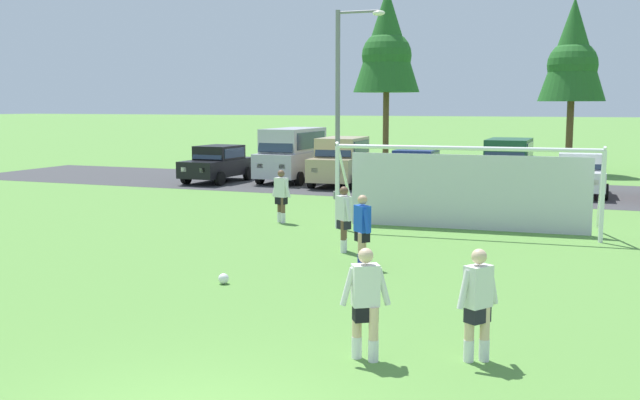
# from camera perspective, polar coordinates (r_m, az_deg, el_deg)

# --- Properties ---
(ground_plane) EXTENTS (400.00, 400.00, 0.00)m
(ground_plane) POSITION_cam_1_polar(r_m,az_deg,el_deg) (22.44, 9.93, -2.07)
(ground_plane) COLOR #598C3D
(parking_lot_strip) EXTENTS (52.00, 8.40, 0.01)m
(parking_lot_strip) POSITION_cam_1_polar(r_m,az_deg,el_deg) (32.08, 13.45, 0.68)
(parking_lot_strip) COLOR #3D3D3F
(parking_lot_strip) RESTS_ON ground
(soccer_ball) EXTENTS (0.22, 0.22, 0.22)m
(soccer_ball) POSITION_cam_1_polar(r_m,az_deg,el_deg) (15.30, -7.46, -6.05)
(soccer_ball) COLOR white
(soccer_ball) RESTS_ON ground
(soccer_goal) EXTENTS (7.52, 2.37, 2.57)m
(soccer_goal) POSITION_cam_1_polar(r_m,az_deg,el_deg) (21.73, 11.22, 1.03)
(soccer_goal) COLOR white
(soccer_goal) RESTS_ON ground
(player_striker_near) EXTENTS (0.71, 0.40, 1.64)m
(player_striker_near) POSITION_cam_1_polar(r_m,az_deg,el_deg) (10.65, 3.52, -8.04)
(player_striker_near) COLOR beige
(player_striker_near) RESTS_ON ground
(player_midfield_center) EXTENTS (0.58, 0.58, 1.64)m
(player_midfield_center) POSITION_cam_1_polar(r_m,az_deg,el_deg) (18.31, 1.86, -1.49)
(player_midfield_center) COLOR brown
(player_midfield_center) RESTS_ON ground
(player_defender_far) EXTENTS (0.72, 0.30, 1.64)m
(player_defender_far) POSITION_cam_1_polar(r_m,az_deg,el_deg) (22.84, -3.01, 0.29)
(player_defender_far) COLOR brown
(player_defender_far) RESTS_ON ground
(player_winger_left) EXTENTS (0.55, 0.61, 1.64)m
(player_winger_left) POSITION_cam_1_polar(r_m,az_deg,el_deg) (16.64, 3.28, -2.40)
(player_winger_left) COLOR tan
(player_winger_left) RESTS_ON ground
(player_winger_right) EXTENTS (0.54, 0.62, 1.64)m
(player_winger_right) POSITION_cam_1_polar(r_m,az_deg,el_deg) (10.81, 12.09, -7.96)
(player_winger_right) COLOR beige
(player_winger_right) RESTS_ON ground
(parked_car_slot_far_left) EXTENTS (2.17, 4.27, 1.72)m
(parked_car_slot_far_left) POSITION_cam_1_polar(r_m,az_deg,el_deg) (35.05, -7.88, 2.81)
(parked_car_slot_far_left) COLOR black
(parked_car_slot_far_left) RESTS_ON ground
(parked_car_slot_left) EXTENTS (2.23, 4.82, 2.52)m
(parked_car_slot_left) POSITION_cam_1_polar(r_m,az_deg,el_deg) (35.00, -2.13, 3.63)
(parked_car_slot_left) COLOR #B2B2BC
(parked_car_slot_left) RESTS_ON ground
(parked_car_slot_center_left) EXTENTS (2.36, 4.71, 2.16)m
(parked_car_slot_center_left) POSITION_cam_1_polar(r_m,az_deg,el_deg) (33.31, 1.69, 3.05)
(parked_car_slot_center_left) COLOR tan
(parked_car_slot_center_left) RESTS_ON ground
(parked_car_slot_center) EXTENTS (2.17, 4.27, 1.72)m
(parked_car_slot_center) POSITION_cam_1_polar(r_m,az_deg,el_deg) (31.88, 7.39, 2.36)
(parked_car_slot_center) COLOR navy
(parked_car_slot_center) RESTS_ON ground
(parked_car_slot_center_right) EXTENTS (2.16, 4.61, 2.16)m
(parked_car_slot_center_right) POSITION_cam_1_polar(r_m,az_deg,el_deg) (32.94, 14.34, 2.77)
(parked_car_slot_center_right) COLOR #194C2D
(parked_car_slot_center_right) RESTS_ON ground
(parked_car_slot_right) EXTENTS (2.20, 4.29, 1.72)m
(parked_car_slot_right) POSITION_cam_1_polar(r_m,az_deg,el_deg) (31.48, 19.46, 1.93)
(parked_car_slot_right) COLOR silver
(parked_car_slot_right) RESTS_ON ground
(tree_left_edge) EXTENTS (3.92, 3.92, 10.45)m
(tree_left_edge) POSITION_cam_1_polar(r_m,az_deg,el_deg) (44.50, 5.18, 11.95)
(tree_left_edge) COLOR brown
(tree_left_edge) RESTS_ON ground
(tree_mid_left) EXTENTS (3.42, 3.42, 9.12)m
(tree_mid_left) POSITION_cam_1_polar(r_m,az_deg,el_deg) (41.02, 18.96, 10.67)
(tree_mid_left) COLOR brown
(tree_mid_left) RESTS_ON ground
(street_lamp) EXTENTS (2.00, 0.32, 7.16)m
(street_lamp) POSITION_cam_1_polar(r_m,az_deg,el_deg) (28.33, 1.73, 7.55)
(street_lamp) COLOR slate
(street_lamp) RESTS_ON ground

